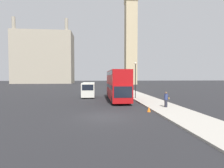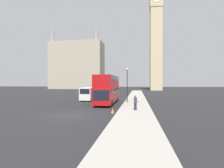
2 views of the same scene
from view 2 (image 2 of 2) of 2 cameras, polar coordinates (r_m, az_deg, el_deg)
name	(u,v)px [view 2 (image 2 of 2)]	position (r m, az deg, el deg)	size (l,w,h in m)	color
ground_plane	(67,115)	(18.99, -14.42, -9.74)	(300.00, 300.00, 0.00)	black
sidewalk_strip	(135,116)	(17.54, 7.39, -10.31)	(3.91, 120.00, 0.15)	#9E998E
clock_tower	(156,30)	(87.29, 14.17, 16.60)	(5.66, 5.83, 54.35)	tan
building_block_distant	(77,66)	(108.27, -11.22, 5.87)	(30.82, 14.31, 33.84)	#9E937F
red_double_decker_bus	(108,88)	(28.19, -1.43, -1.42)	(2.54, 10.52, 4.46)	#A80F11
white_van	(89,93)	(34.23, -7.44, -3.04)	(2.16, 6.19, 2.48)	silver
pedestrian	(135,103)	(20.79, 7.66, -6.07)	(0.54, 0.38, 1.71)	#23232D
street_lamp	(127,80)	(29.38, 5.00, 1.43)	(0.36, 0.36, 5.70)	black
traffic_cone	(113,111)	(19.41, 0.20, -8.68)	(0.36, 0.36, 0.55)	orange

